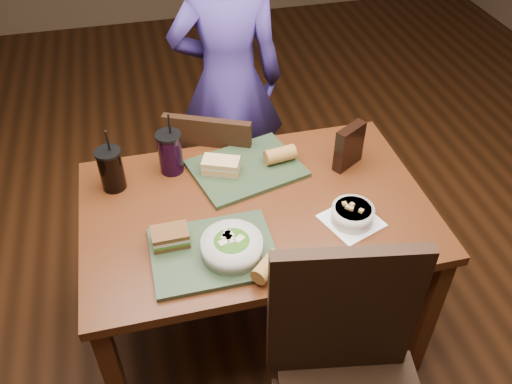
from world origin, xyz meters
TOP-DOWN VIEW (x-y plane):
  - ground at (0.00, 0.00)m, footprint 6.00×6.00m
  - dining_table at (0.00, 0.00)m, footprint 1.30×0.85m
  - chair_near at (0.13, -0.67)m, footprint 0.53×0.53m
  - chair_far at (-0.11, 0.52)m, footprint 0.50×0.52m
  - diner at (0.07, 0.89)m, footprint 0.60×0.43m
  - tray_near at (-0.20, -0.20)m, footprint 0.42×0.32m
  - tray_far at (0.01, 0.22)m, footprint 0.49×0.42m
  - salad_bowl at (-0.14, -0.23)m, footprint 0.21×0.21m
  - soup_bowl at (0.32, -0.16)m, footprint 0.24×0.24m
  - sandwich_near at (-0.33, -0.13)m, footprint 0.13×0.09m
  - sandwich_far at (-0.09, 0.21)m, footprint 0.16×0.13m
  - baguette_near at (-0.05, -0.34)m, footprint 0.12×0.12m
  - baguette_far at (0.15, 0.22)m, footprint 0.13×0.08m
  - cup_cola at (-0.51, 0.24)m, footprint 0.10×0.10m
  - cup_berry at (-0.28, 0.29)m, footprint 0.10×0.10m
  - chip_bag at (0.42, 0.16)m, footprint 0.14×0.11m

SIDE VIEW (x-z plane):
  - ground at x=0.00m, z-range 0.00..0.00m
  - chair_far at x=-0.11m, z-range 0.05..0.93m
  - chair_near at x=0.13m, z-range 0.06..1.12m
  - dining_table at x=0.00m, z-range 0.28..1.03m
  - tray_near at x=-0.20m, z-range 0.75..0.77m
  - tray_far at x=0.01m, z-range 0.75..0.77m
  - diner at x=0.07m, z-range 0.00..1.54m
  - soup_bowl at x=0.32m, z-range 0.75..0.82m
  - baguette_near at x=-0.05m, z-range 0.77..0.83m
  - sandwich_far at x=-0.09m, z-range 0.77..0.83m
  - sandwich_near at x=-0.33m, z-range 0.77..0.83m
  - baguette_far at x=0.15m, z-range 0.77..0.83m
  - salad_bowl at x=-0.14m, z-range 0.77..0.84m
  - cup_cola at x=-0.51m, z-range 0.70..0.97m
  - cup_berry at x=-0.28m, z-range 0.70..0.98m
  - chip_bag at x=0.42m, z-range 0.75..0.94m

